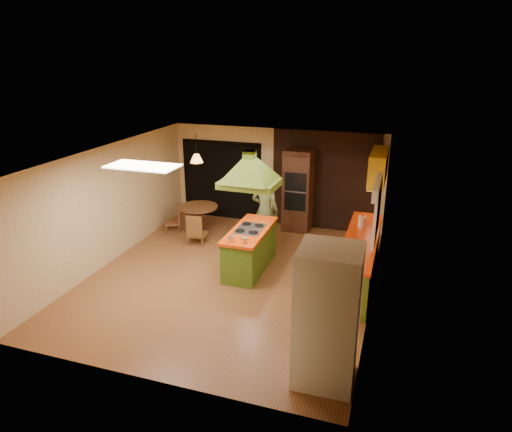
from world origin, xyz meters
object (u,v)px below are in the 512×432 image
(refrigerator, at_px, (327,317))
(dining_table, at_px, (199,214))
(wall_oven, at_px, (298,191))
(kitchen_island, at_px, (250,249))
(canister_large, at_px, (362,222))
(man, at_px, (265,210))

(refrigerator, distance_m, dining_table, 5.95)
(refrigerator, distance_m, wall_oven, 5.66)
(kitchen_island, height_order, refrigerator, refrigerator)
(refrigerator, bearing_deg, kitchen_island, 124.39)
(kitchen_island, relative_size, canister_large, 7.36)
(wall_oven, height_order, canister_large, wall_oven)
(dining_table, distance_m, canister_large, 4.14)
(man, height_order, canister_large, man)
(man, distance_m, wall_oven, 1.36)
(kitchen_island, distance_m, canister_large, 2.36)
(wall_oven, distance_m, dining_table, 2.53)
(kitchen_island, bearing_deg, wall_oven, 80.17)
(dining_table, bearing_deg, wall_oven, 23.07)
(man, xyz_separation_m, refrigerator, (2.13, -4.15, 0.12))
(dining_table, bearing_deg, canister_large, -11.36)
(kitchen_island, bearing_deg, refrigerator, -54.77)
(kitchen_island, distance_m, dining_table, 2.40)
(refrigerator, distance_m, canister_large, 3.64)
(kitchen_island, height_order, dining_table, kitchen_island)
(refrigerator, xyz_separation_m, canister_large, (0.09, 3.63, 0.05))
(kitchen_island, height_order, man, man)
(man, bearing_deg, kitchen_island, 96.16)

